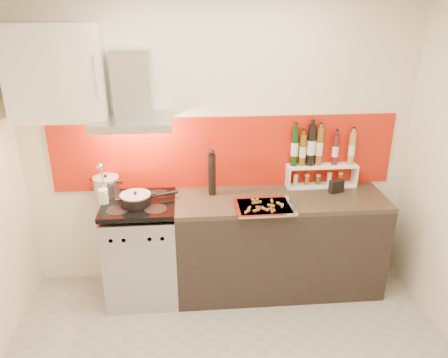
{
  "coord_description": "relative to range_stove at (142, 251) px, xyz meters",
  "views": [
    {
      "loc": [
        -0.27,
        -2.22,
        2.46
      ],
      "look_at": [
        0.0,
        0.95,
        1.15
      ],
      "focal_mm": 35.0,
      "sensor_mm": 36.0,
      "label": 1
    }
  ],
  "objects": [
    {
      "name": "range_stove",
      "position": [
        0.0,
        0.0,
        0.0
      ],
      "size": [
        0.6,
        0.6,
        0.91
      ],
      "color": "#B7B7BA",
      "rests_on": "ground"
    },
    {
      "name": "counter",
      "position": [
        1.2,
        0.0,
        0.01
      ],
      "size": [
        1.8,
        0.6,
        0.9
      ],
      "color": "black",
      "rests_on": "ground"
    },
    {
      "name": "caddy_box",
      "position": [
        1.7,
        0.07,
        0.52
      ],
      "size": [
        0.14,
        0.1,
        0.11
      ],
      "primitive_type": "cube",
      "rotation": [
        0.0,
        0.0,
        0.35
      ],
      "color": "black",
      "rests_on": "counter"
    },
    {
      "name": "step_shelf",
      "position": [
        1.57,
        0.23,
        0.71
      ],
      "size": [
        0.63,
        0.17,
        0.57
      ],
      "color": "white",
      "rests_on": "counter"
    },
    {
      "name": "saute_pan",
      "position": [
        -0.01,
        -0.04,
        0.51
      ],
      "size": [
        0.47,
        0.26,
        0.12
      ],
      "color": "black",
      "rests_on": "range_stove"
    },
    {
      "name": "stock_pot",
      "position": [
        -0.28,
        0.17,
        0.55
      ],
      "size": [
        0.22,
        0.22,
        0.19
      ],
      "color": "#B7B7BA",
      "rests_on": "range_stove"
    },
    {
      "name": "back_wall",
      "position": [
        0.7,
        0.3,
        0.86
      ],
      "size": [
        3.4,
        0.02,
        2.6
      ],
      "primitive_type": "cube",
      "color": "silver",
      "rests_on": "ground"
    },
    {
      "name": "pepper_mill",
      "position": [
        0.62,
        0.12,
        0.66
      ],
      "size": [
        0.06,
        0.06,
        0.41
      ],
      "color": "black",
      "rests_on": "counter"
    },
    {
      "name": "range_hood",
      "position": [
        0.0,
        0.14,
        1.3
      ],
      "size": [
        0.62,
        0.5,
        0.61
      ],
      "color": "#B7B7BA",
      "rests_on": "back_wall"
    },
    {
      "name": "utensil_jar",
      "position": [
        -0.28,
        -0.0,
        0.57
      ],
      "size": [
        0.08,
        0.12,
        0.38
      ],
      "color": "silver",
      "rests_on": "range_stove"
    },
    {
      "name": "baking_tray",
      "position": [
        1.02,
        -0.19,
        0.47
      ],
      "size": [
        0.48,
        0.37,
        0.03
      ],
      "color": "silver",
      "rests_on": "counter"
    },
    {
      "name": "upper_cabinet",
      "position": [
        -0.55,
        0.13,
        1.51
      ],
      "size": [
        0.7,
        0.35,
        0.72
      ],
      "primitive_type": "cube",
      "color": "beige",
      "rests_on": "back_wall"
    },
    {
      "name": "backsplash",
      "position": [
        0.75,
        0.29,
        0.78
      ],
      "size": [
        3.0,
        0.02,
        0.64
      ],
      "primitive_type": "cube",
      "color": "#9C2408",
      "rests_on": "back_wall"
    }
  ]
}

